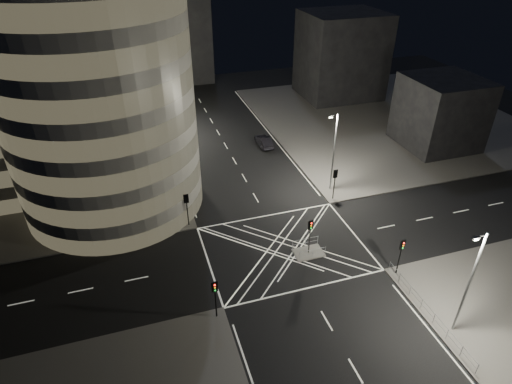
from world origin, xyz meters
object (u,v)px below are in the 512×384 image
object	(u,v)px
traffic_signal_island	(310,231)
street_lamp_left_near	(171,161)
traffic_signal_nl	(215,293)
traffic_signal_fl	(187,204)
street_lamp_left_far	(154,106)
central_island	(308,253)
street_lamp_right_near	(469,281)
sedan	(264,141)
street_lamp_right_far	(334,150)
traffic_signal_fr	(335,179)
traffic_signal_nr	(401,250)

from	to	relation	value
traffic_signal_island	street_lamp_left_near	xyz separation A→B (m)	(-11.44, 13.50, 2.63)
traffic_signal_island	traffic_signal_nl	bearing A→B (deg)	-153.86
traffic_signal_fl	street_lamp_left_far	xyz separation A→B (m)	(-0.64, 23.20, 2.63)
central_island	street_lamp_right_near	xyz separation A→B (m)	(7.44, -12.50, 5.47)
traffic_signal_fl	sedan	bearing A→B (deg)	48.96
traffic_signal_nl	street_lamp_right_far	xyz separation A→B (m)	(18.24, 15.80, 2.63)
street_lamp_left_near	sedan	distance (m)	19.25
traffic_signal_nl	sedan	size ratio (longest dim) A/B	0.87
street_lamp_left_near	street_lamp_left_far	xyz separation A→B (m)	(0.00, 18.00, 0.00)
traffic_signal_fl	street_lamp_left_far	distance (m)	23.36
traffic_signal_fr	traffic_signal_island	size ratio (longest dim) A/B	1.00
traffic_signal_nl	sedan	xyz separation A→B (m)	(14.28, 30.00, -2.16)
street_lamp_right_far	sedan	world-z (taller)	street_lamp_right_far
street_lamp_left_far	street_lamp_left_near	bearing A→B (deg)	-90.00
central_island	traffic_signal_nr	world-z (taller)	traffic_signal_nr
traffic_signal_nr	street_lamp_right_far	xyz separation A→B (m)	(0.64, 15.80, 2.63)
street_lamp_left_near	street_lamp_left_far	distance (m)	18.00
traffic_signal_island	sedan	bearing A→B (deg)	81.99
traffic_signal_fl	traffic_signal_island	world-z (taller)	same
traffic_signal_fl	traffic_signal_island	distance (m)	13.62
sedan	traffic_signal_nl	bearing A→B (deg)	63.05
traffic_signal_fl	sedan	world-z (taller)	traffic_signal_fl
street_lamp_left_near	street_lamp_right_far	distance (m)	19.11
traffic_signal_fr	traffic_signal_island	distance (m)	10.73
street_lamp_left_far	traffic_signal_fr	bearing A→B (deg)	-51.83
traffic_signal_nl	street_lamp_right_near	size ratio (longest dim) A/B	0.40
traffic_signal_island	sedan	distance (m)	25.04
central_island	street_lamp_left_far	size ratio (longest dim) A/B	0.30
central_island	traffic_signal_nl	size ratio (longest dim) A/B	0.75
traffic_signal_island	street_lamp_right_far	bearing A→B (deg)	54.70
street_lamp_left_far	street_lamp_right_far	distance (m)	28.23
traffic_signal_fr	street_lamp_left_near	size ratio (longest dim) A/B	0.40
traffic_signal_island	street_lamp_right_far	world-z (taller)	street_lamp_right_far
traffic_signal_fr	traffic_signal_nr	world-z (taller)	same
traffic_signal_nl	street_lamp_left_far	bearing A→B (deg)	90.99
traffic_signal_fr	traffic_signal_island	bearing A→B (deg)	-129.33
traffic_signal_fr	central_island	bearing A→B (deg)	-129.33
traffic_signal_island	street_lamp_left_far	xyz separation A→B (m)	(-11.44, 31.50, 2.63)
traffic_signal_fr	street_lamp_right_far	bearing A→B (deg)	73.89
street_lamp_left_near	sedan	xyz separation A→B (m)	(14.91, 11.20, -4.79)
traffic_signal_nl	street_lamp_left_far	world-z (taller)	street_lamp_left_far
traffic_signal_fl	traffic_signal_nl	bearing A→B (deg)	-90.00
street_lamp_left_far	street_lamp_right_far	xyz separation A→B (m)	(18.87, -21.00, 0.00)
traffic_signal_fl	traffic_signal_nr	xyz separation A→B (m)	(17.60, -13.60, 0.00)
central_island	street_lamp_left_near	world-z (taller)	street_lamp_left_near
traffic_signal_fr	street_lamp_right_near	distance (m)	20.97
central_island	traffic_signal_fl	size ratio (longest dim) A/B	0.75
street_lamp_left_far	traffic_signal_nr	bearing A→B (deg)	-63.64
traffic_signal_fl	traffic_signal_nl	xyz separation A→B (m)	(0.00, -13.60, 0.00)
street_lamp_left_near	sedan	world-z (taller)	street_lamp_left_near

